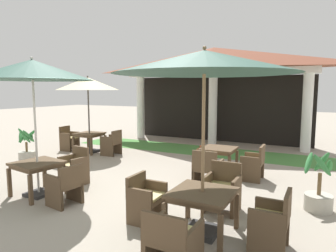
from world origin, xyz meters
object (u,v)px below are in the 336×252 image
at_px(patio_umbrella_mid_right, 88,85).
at_px(patio_chair_far_back_east, 254,163).
at_px(patio_umbrella_near_foreground, 32,71).
at_px(patio_chair_far_back_south, 207,169).
at_px(potted_palm_left_edge, 27,151).
at_px(terracotta_urn, 201,153).
at_px(patio_chair_mid_left_west, 146,199).
at_px(patio_table_mid_left, 202,197).
at_px(patio_chair_near_foreground_north, 75,167).
at_px(patio_table_mid_right, 89,136).
at_px(patio_umbrella_mid_left, 204,64).
at_px(patio_chair_mid_right_east, 112,143).
at_px(patio_chair_near_foreground_east, 65,186).
at_px(patio_chair_mid_right_west, 69,139).
at_px(patio_chair_mid_left_east, 272,222).
at_px(patio_chair_mid_left_north, 222,189).
at_px(potted_palm_right_edge, 319,195).
at_px(patio_table_far_back, 219,152).
at_px(patio_table_near_foreground, 37,167).
at_px(patio_chair_mid_left_south, 172,240).

relative_size(patio_umbrella_mid_right, patio_chair_far_back_east, 3.11).
xyz_separation_m(patio_umbrella_near_foreground, patio_chair_far_back_south, (3.02, 2.38, -2.29)).
height_order(patio_chair_far_back_south, potted_palm_left_edge, potted_palm_left_edge).
bearing_deg(terracotta_urn, patio_chair_mid_left_west, -79.52).
bearing_deg(patio_chair_mid_left_west, terracotta_urn, -169.59).
relative_size(patio_table_mid_left, patio_chair_far_back_east, 1.06).
relative_size(patio_chair_near_foreground_north, patio_table_mid_left, 0.94).
bearing_deg(patio_table_mid_right, patio_umbrella_mid_left, -33.57).
xyz_separation_m(patio_chair_mid_left_west, patio_chair_mid_right_east, (-3.89, 3.99, 0.02)).
relative_size(patio_chair_near_foreground_east, potted_palm_left_edge, 0.73).
bearing_deg(patio_chair_mid_right_west, patio_umbrella_mid_left, 57.84).
distance_m(patio_table_mid_left, patio_chair_mid_right_west, 7.94).
bearing_deg(patio_umbrella_mid_left, patio_chair_near_foreground_east, -177.26).
bearing_deg(patio_chair_near_foreground_north, patio_chair_mid_left_east, 176.25).
distance_m(patio_chair_mid_left_north, patio_table_mid_right, 6.60).
xyz_separation_m(patio_chair_near_foreground_north, patio_chair_mid_left_east, (4.73, -0.94, -0.00)).
xyz_separation_m(patio_table_mid_left, potted_palm_right_edge, (1.62, 1.89, -0.31)).
distance_m(patio_chair_mid_left_east, patio_chair_mid_right_west, 8.87).
bearing_deg(patio_chair_far_back_east, patio_chair_mid_left_east, -165.37).
distance_m(potted_palm_left_edge, terracotta_urn, 5.65).
xyz_separation_m(patio_chair_mid_left_west, patio_table_far_back, (0.25, 3.29, 0.25)).
bearing_deg(patio_table_near_foreground, potted_palm_left_edge, 146.57).
bearing_deg(patio_table_far_back, patio_table_mid_left, -76.32).
xyz_separation_m(patio_chair_mid_left_east, patio_chair_far_back_east, (-0.94, 3.31, 0.01)).
relative_size(patio_umbrella_mid_left, patio_chair_mid_left_east, 3.32).
bearing_deg(patio_chair_mid_left_south, patio_table_near_foreground, 164.55).
xyz_separation_m(patio_chair_near_foreground_north, patio_umbrella_mid_left, (3.67, -0.94, 2.25)).
bearing_deg(patio_table_mid_left, patio_table_far_back, 103.68).
distance_m(patio_table_mid_left, patio_table_far_back, 3.39).
bearing_deg(patio_umbrella_mid_left, patio_chair_near_foreground_north, 165.58).
distance_m(patio_chair_mid_left_west, patio_chair_mid_left_east, 2.11).
height_order(patio_chair_near_foreground_north, patio_chair_mid_left_east, patio_chair_near_foreground_north).
xyz_separation_m(patio_chair_mid_left_south, patio_chair_mid_right_west, (-6.92, 4.94, 0.04)).
bearing_deg(patio_chair_mid_left_north, patio_chair_mid_right_east, -30.71).
relative_size(patio_chair_mid_right_west, patio_chair_far_back_south, 1.04).
bearing_deg(patio_umbrella_mid_right, patio_chair_mid_left_west, -38.90).
bearing_deg(patio_table_mid_right, patio_table_mid_left, -33.57).
height_order(patio_chair_mid_left_north, patio_table_far_back, patio_chair_mid_left_north).
relative_size(patio_chair_mid_right_east, terracotta_urn, 1.93).
bearing_deg(terracotta_urn, patio_chair_far_back_south, -65.24).
xyz_separation_m(patio_chair_near_foreground_east, patio_umbrella_mid_left, (2.85, 0.14, 2.27)).
bearing_deg(patio_umbrella_mid_left, patio_chair_mid_left_south, -89.93).
relative_size(patio_chair_mid_left_north, patio_chair_mid_left_east, 1.02).
xyz_separation_m(patio_chair_mid_left_north, patio_chair_mid_right_east, (-4.94, 2.93, -0.00)).
distance_m(patio_umbrella_mid_right, patio_chair_far_back_south, 5.77).
bearing_deg(patio_chair_near_foreground_east, patio_table_mid_left, -79.72).
distance_m(patio_table_near_foreground, patio_chair_mid_right_east, 4.16).
distance_m(patio_umbrella_mid_left, patio_table_mid_right, 7.41).
bearing_deg(patio_chair_far_back_east, patio_chair_mid_left_south, 177.30).
xyz_separation_m(patio_umbrella_mid_left, patio_chair_mid_right_east, (-4.94, 3.99, -2.25)).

